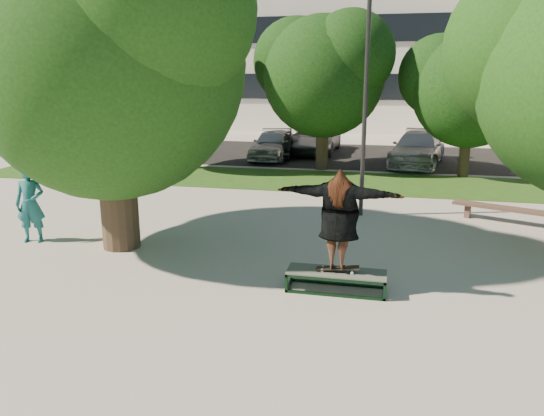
% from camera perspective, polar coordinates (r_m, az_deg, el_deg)
% --- Properties ---
extents(ground, '(120.00, 120.00, 0.00)m').
position_cam_1_polar(ground, '(10.47, 2.40, -7.46)').
color(ground, '#ACA49E').
rests_on(ground, ground).
extents(grass_strip, '(30.00, 4.00, 0.02)m').
position_cam_1_polar(grass_strip, '(19.47, 10.25, 2.67)').
color(grass_strip, '#144513').
rests_on(grass_strip, ground).
extents(asphalt_strip, '(40.00, 8.00, 0.01)m').
position_cam_1_polar(asphalt_strip, '(25.92, 8.67, 5.61)').
color(asphalt_strip, black).
rests_on(asphalt_strip, ground).
extents(tree_left, '(6.96, 5.95, 7.12)m').
position_cam_1_polar(tree_left, '(12.23, -17.45, 16.24)').
color(tree_left, '#38281E').
rests_on(tree_left, ground).
extents(bg_tree_left, '(5.28, 4.51, 5.77)m').
position_cam_1_polar(bg_tree_left, '(22.22, -9.58, 13.80)').
color(bg_tree_left, '#38281E').
rests_on(bg_tree_left, ground).
extents(bg_tree_mid, '(5.76, 4.92, 6.24)m').
position_cam_1_polar(bg_tree_mid, '(21.82, 5.41, 14.67)').
color(bg_tree_mid, '#38281E').
rests_on(bg_tree_mid, ground).
extents(bg_tree_right, '(5.04, 4.31, 5.43)m').
position_cam_1_polar(bg_tree_right, '(21.32, 20.40, 12.45)').
color(bg_tree_right, '#38281E').
rests_on(bg_tree_right, ground).
extents(lamppost, '(0.25, 0.15, 6.11)m').
position_cam_1_polar(lamppost, '(14.60, 10.01, 11.27)').
color(lamppost, '#2D2D30').
rests_on(lamppost, ground).
extents(office_building, '(30.00, 14.12, 16.00)m').
position_cam_1_polar(office_building, '(41.91, 7.85, 19.91)').
color(office_building, silver).
rests_on(office_building, ground).
extents(grind_box, '(1.80, 0.60, 0.38)m').
position_cam_1_polar(grind_box, '(9.86, 6.91, -7.79)').
color(grind_box, black).
rests_on(grind_box, ground).
extents(skater_rig, '(2.28, 0.81, 1.89)m').
position_cam_1_polar(skater_rig, '(9.48, 7.22, -1.24)').
color(skater_rig, white).
rests_on(skater_rig, grind_box).
extents(bystander, '(0.76, 0.60, 1.84)m').
position_cam_1_polar(bystander, '(13.58, -24.57, 0.42)').
color(bystander, '#1A5D64').
rests_on(bystander, ground).
extents(bench, '(2.81, 1.45, 0.44)m').
position_cam_1_polar(bench, '(15.29, 24.17, -0.21)').
color(bench, brown).
rests_on(bench, ground).
extents(car_silver_a, '(1.82, 4.09, 1.37)m').
position_cam_1_polar(car_silver_a, '(24.49, 0.17, 6.87)').
color(car_silver_a, '#ADADB2').
rests_on(car_silver_a, asphalt_strip).
extents(car_dark, '(1.96, 4.11, 1.30)m').
position_cam_1_polar(car_dark, '(25.14, 0.48, 6.99)').
color(car_dark, black).
rests_on(car_dark, asphalt_strip).
extents(car_grey, '(2.38, 4.96, 1.36)m').
position_cam_1_polar(car_grey, '(26.52, 4.45, 7.41)').
color(car_grey, slate).
rests_on(car_grey, asphalt_strip).
extents(car_silver_b, '(2.78, 5.14, 1.42)m').
position_cam_1_polar(car_silver_b, '(23.71, 15.40, 6.17)').
color(car_silver_b, '#B4B4B9').
rests_on(car_silver_b, asphalt_strip).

